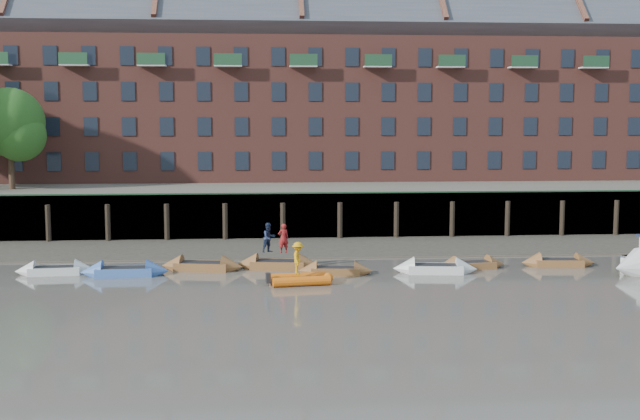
{
  "coord_description": "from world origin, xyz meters",
  "views": [
    {
      "loc": [
        -3.7,
        -33.63,
        8.43
      ],
      "look_at": [
        -0.16,
        12.0,
        3.2
      ],
      "focal_mm": 45.0,
      "sensor_mm": 36.0,
      "label": 1
    }
  ],
  "objects": [
    {
      "name": "ground",
      "position": [
        0.0,
        0.0,
        0.0
      ],
      "size": [
        220.0,
        220.0,
        0.0
      ],
      "primitive_type": "plane",
      "color": "#5F5A51",
      "rests_on": "ground"
    },
    {
      "name": "rowboat_7",
      "position": [
        13.43,
        10.47,
        0.22
      ],
      "size": [
        4.28,
        1.59,
        1.22
      ],
      "rotation": [
        0.0,
        0.0,
        -0.09
      ],
      "color": "brown",
      "rests_on": "ground"
    },
    {
      "name": "person_rib_crew",
      "position": [
        -1.7,
        6.61,
        1.36
      ],
      "size": [
        0.76,
        1.15,
        1.67
      ],
      "primitive_type": "imported",
      "rotation": [
        0.0,
        0.0,
        1.44
      ],
      "color": "orange",
      "rests_on": "rib_tender"
    },
    {
      "name": "apartment_terrace",
      "position": [
        -0.0,
        36.99,
        12.82
      ],
      "size": [
        80.6,
        15.56,
        20.98
      ],
      "color": "brown",
      "rests_on": "bank_terrace"
    },
    {
      "name": "rib_tender",
      "position": [
        -1.48,
        6.69,
        0.24
      ],
      "size": [
        3.3,
        1.92,
        0.56
      ],
      "rotation": [
        0.0,
        0.0,
        0.14
      ],
      "color": "#DE5F0E",
      "rests_on": "ground"
    },
    {
      "name": "foreshore",
      "position": [
        0.0,
        18.0,
        0.0
      ],
      "size": [
        110.0,
        8.0,
        0.5
      ],
      "primitive_type": "cube",
      "color": "#3D382F",
      "rests_on": "ground"
    },
    {
      "name": "person_rower_a",
      "position": [
        -2.31,
        10.86,
        1.75
      ],
      "size": [
        0.69,
        0.55,
        1.66
      ],
      "primitive_type": "imported",
      "rotation": [
        0.0,
        0.0,
        3.43
      ],
      "color": "maroon",
      "rests_on": "rowboat_3"
    },
    {
      "name": "rowboat_1",
      "position": [
        -10.92,
        9.52,
        0.24
      ],
      "size": [
        4.69,
        1.47,
        1.35
      ],
      "rotation": [
        0.0,
        0.0,
        0.03
      ],
      "color": "#3D65B1",
      "rests_on": "ground"
    },
    {
      "name": "rowboat_6",
      "position": [
        8.28,
        10.14,
        0.21
      ],
      "size": [
        4.15,
        1.79,
        1.16
      ],
      "rotation": [
        0.0,
        0.0,
        0.16
      ],
      "color": "brown",
      "rests_on": "ground"
    },
    {
      "name": "rowboat_5",
      "position": [
        5.95,
        9.05,
        0.24
      ],
      "size": [
        4.74,
        1.91,
        1.34
      ],
      "rotation": [
        0.0,
        0.0,
        -0.13
      ],
      "color": "silver",
      "rests_on": "ground"
    },
    {
      "name": "bank_terrace",
      "position": [
        0.0,
        36.0,
        1.6
      ],
      "size": [
        110.0,
        28.0,
        3.2
      ],
      "primitive_type": "cube",
      "color": "#5E594D",
      "rests_on": "ground"
    },
    {
      "name": "mud_band",
      "position": [
        0.0,
        14.6,
        0.0
      ],
      "size": [
        110.0,
        1.6,
        0.1
      ],
      "primitive_type": "cube",
      "color": "#4C4336",
      "rests_on": "ground"
    },
    {
      "name": "rowboat_2",
      "position": [
        -6.86,
        10.81,
        0.24
      ],
      "size": [
        4.77,
        2.11,
        1.34
      ],
      "rotation": [
        0.0,
        0.0,
        -0.17
      ],
      "color": "brown",
      "rests_on": "ground"
    },
    {
      "name": "person_rower_b",
      "position": [
        -3.12,
        11.08,
        1.77
      ],
      "size": [
        1.04,
        0.99,
        1.69
      ],
      "primitive_type": "imported",
      "rotation": [
        0.0,
        0.0,
        0.61
      ],
      "color": "#19233F",
      "rests_on": "rowboat_3"
    },
    {
      "name": "rowboat_3",
      "position": [
        -2.62,
        10.93,
        0.24
      ],
      "size": [
        4.88,
        2.08,
        1.37
      ],
      "rotation": [
        0.0,
        0.0,
        -0.15
      ],
      "color": "brown",
      "rests_on": "ground"
    },
    {
      "name": "rowboat_0",
      "position": [
        -14.77,
        10.28,
        0.22
      ],
      "size": [
        4.31,
        1.56,
        1.23
      ],
      "rotation": [
        0.0,
        0.0,
        0.08
      ],
      "color": "silver",
      "rests_on": "ground"
    },
    {
      "name": "rowboat_4",
      "position": [
        0.45,
        9.02,
        0.21
      ],
      "size": [
        4.16,
        1.61,
        1.18
      ],
      "rotation": [
        0.0,
        0.0,
        -0.11
      ],
      "color": "brown",
      "rests_on": "ground"
    },
    {
      "name": "river_wall",
      "position": [
        -0.0,
        22.38,
        1.59
      ],
      "size": [
        110.0,
        1.23,
        3.3
      ],
      "color": "#2D2A26",
      "rests_on": "ground"
    }
  ]
}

